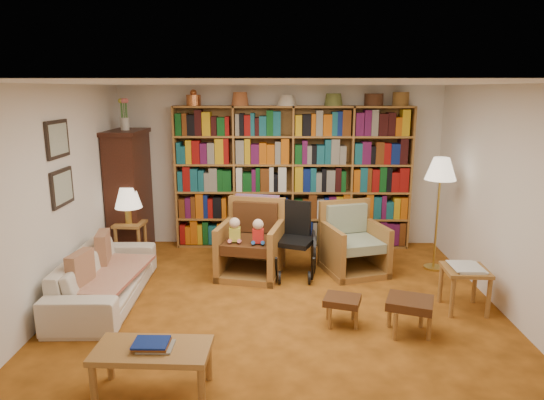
{
  "coord_description": "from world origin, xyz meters",
  "views": [
    {
      "loc": [
        0.0,
        -5.06,
        2.45
      ],
      "look_at": [
        -0.09,
        0.6,
        1.14
      ],
      "focal_mm": 32.0,
      "sensor_mm": 36.0,
      "label": 1
    }
  ],
  "objects_px": {
    "side_table_papers": "(465,275)",
    "coffee_table": "(152,354)",
    "armchair_sage": "(353,245)",
    "sofa": "(105,277)",
    "wheelchair": "(294,241)",
    "footstool_a": "(342,302)",
    "footstool_b": "(410,305)",
    "floor_lamp": "(441,173)",
    "side_table_lamp": "(130,233)",
    "armchair_leather": "(251,243)"
  },
  "relations": [
    {
      "from": "armchair_sage",
      "to": "wheelchair",
      "type": "distance_m",
      "value": 0.83
    },
    {
      "from": "armchair_sage",
      "to": "footstool_b",
      "type": "distance_m",
      "value": 1.83
    },
    {
      "from": "armchair_leather",
      "to": "coffee_table",
      "type": "distance_m",
      "value": 2.79
    },
    {
      "from": "coffee_table",
      "to": "side_table_papers",
      "type": "bearing_deg",
      "value": 27.05
    },
    {
      "from": "wheelchair",
      "to": "floor_lamp",
      "type": "relative_size",
      "value": 0.63
    },
    {
      "from": "side_table_papers",
      "to": "footstool_a",
      "type": "bearing_deg",
      "value": -165.15
    },
    {
      "from": "side_table_papers",
      "to": "coffee_table",
      "type": "relative_size",
      "value": 0.55
    },
    {
      "from": "floor_lamp",
      "to": "coffee_table",
      "type": "distance_m",
      "value": 4.41
    },
    {
      "from": "side_table_lamp",
      "to": "footstool_b",
      "type": "xyz_separation_m",
      "value": [
        3.47,
        -2.1,
        -0.11
      ]
    },
    {
      "from": "side_table_lamp",
      "to": "footstool_a",
      "type": "distance_m",
      "value": 3.41
    },
    {
      "from": "coffee_table",
      "to": "footstool_b",
      "type": "bearing_deg",
      "value": 23.59
    },
    {
      "from": "sofa",
      "to": "side_table_lamp",
      "type": "distance_m",
      "value": 1.36
    },
    {
      "from": "sofa",
      "to": "floor_lamp",
      "type": "xyz_separation_m",
      "value": [
        4.2,
        1.1,
        1.06
      ]
    },
    {
      "from": "side_table_lamp",
      "to": "footstool_a",
      "type": "relative_size",
      "value": 1.31
    },
    {
      "from": "side_table_papers",
      "to": "coffee_table",
      "type": "xyz_separation_m",
      "value": [
        -3.11,
        -1.59,
        -0.06
      ]
    },
    {
      "from": "floor_lamp",
      "to": "sofa",
      "type": "bearing_deg",
      "value": -165.26
    },
    {
      "from": "armchair_leather",
      "to": "sofa",
      "type": "bearing_deg",
      "value": -150.6
    },
    {
      "from": "armchair_sage",
      "to": "coffee_table",
      "type": "bearing_deg",
      "value": -125.81
    },
    {
      "from": "footstool_a",
      "to": "wheelchair",
      "type": "bearing_deg",
      "value": 107.66
    },
    {
      "from": "armchair_sage",
      "to": "sofa",
      "type": "bearing_deg",
      "value": -161.14
    },
    {
      "from": "armchair_sage",
      "to": "floor_lamp",
      "type": "distance_m",
      "value": 1.51
    },
    {
      "from": "wheelchair",
      "to": "footstool_b",
      "type": "distance_m",
      "value": 2.02
    },
    {
      "from": "footstool_b",
      "to": "side_table_papers",
      "type": "bearing_deg",
      "value": 36.51
    },
    {
      "from": "sofa",
      "to": "armchair_leather",
      "type": "distance_m",
      "value": 1.91
    },
    {
      "from": "wheelchair",
      "to": "footstool_a",
      "type": "height_order",
      "value": "wheelchair"
    },
    {
      "from": "sofa",
      "to": "side_table_papers",
      "type": "distance_m",
      "value": 4.14
    },
    {
      "from": "side_table_lamp",
      "to": "armchair_leather",
      "type": "xyz_separation_m",
      "value": [
        1.76,
        -0.41,
        -0.01
      ]
    },
    {
      "from": "armchair_leather",
      "to": "coffee_table",
      "type": "relative_size",
      "value": 1.07
    },
    {
      "from": "footstool_b",
      "to": "coffee_table",
      "type": "bearing_deg",
      "value": -156.41
    },
    {
      "from": "floor_lamp",
      "to": "footstool_a",
      "type": "relative_size",
      "value": 3.56
    },
    {
      "from": "armchair_leather",
      "to": "wheelchair",
      "type": "height_order",
      "value": "armchair_leather"
    },
    {
      "from": "sofa",
      "to": "side_table_papers",
      "type": "relative_size",
      "value": 3.75
    },
    {
      "from": "footstool_a",
      "to": "footstool_b",
      "type": "relative_size",
      "value": 0.8
    },
    {
      "from": "armchair_sage",
      "to": "side_table_papers",
      "type": "relative_size",
      "value": 1.87
    },
    {
      "from": "floor_lamp",
      "to": "footstool_a",
      "type": "xyz_separation_m",
      "value": [
        -1.49,
        -1.67,
        -1.09
      ]
    },
    {
      "from": "armchair_leather",
      "to": "floor_lamp",
      "type": "height_order",
      "value": "floor_lamp"
    },
    {
      "from": "side_table_papers",
      "to": "wheelchair",
      "type": "bearing_deg",
      "value": 149.67
    },
    {
      "from": "floor_lamp",
      "to": "side_table_lamp",
      "type": "bearing_deg",
      "value": 176.8
    },
    {
      "from": "footstool_a",
      "to": "footstool_b",
      "type": "height_order",
      "value": "footstool_b"
    },
    {
      "from": "side_table_lamp",
      "to": "footstool_a",
      "type": "bearing_deg",
      "value": -34.24
    },
    {
      "from": "armchair_leather",
      "to": "floor_lamp",
      "type": "distance_m",
      "value": 2.71
    },
    {
      "from": "floor_lamp",
      "to": "wheelchair",
      "type": "bearing_deg",
      "value": -174.28
    },
    {
      "from": "armchair_leather",
      "to": "footstool_a",
      "type": "relative_size",
      "value": 2.32
    },
    {
      "from": "side_table_lamp",
      "to": "coffee_table",
      "type": "xyz_separation_m",
      "value": [
        1.12,
        -3.13,
        -0.07
      ]
    },
    {
      "from": "wheelchair",
      "to": "footstool_b",
      "type": "bearing_deg",
      "value": -55.85
    },
    {
      "from": "armchair_leather",
      "to": "armchair_sage",
      "type": "relative_size",
      "value": 1.03
    },
    {
      "from": "wheelchair",
      "to": "side_table_papers",
      "type": "height_order",
      "value": "wheelchair"
    },
    {
      "from": "side_table_lamp",
      "to": "side_table_papers",
      "type": "relative_size",
      "value": 1.09
    },
    {
      "from": "floor_lamp",
      "to": "footstool_b",
      "type": "relative_size",
      "value": 2.85
    },
    {
      "from": "sofa",
      "to": "side_table_lamp",
      "type": "bearing_deg",
      "value": 2.28
    }
  ]
}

